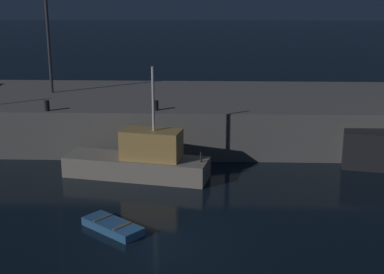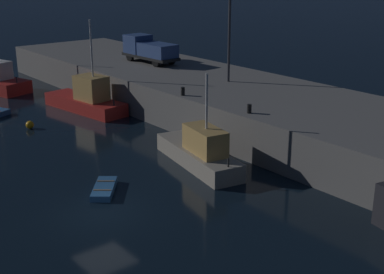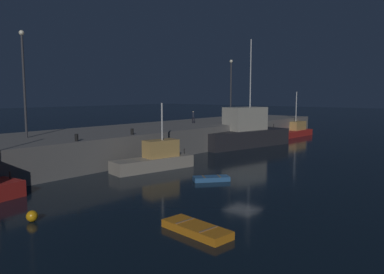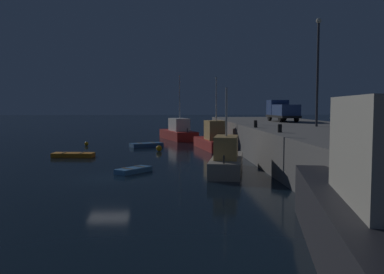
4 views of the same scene
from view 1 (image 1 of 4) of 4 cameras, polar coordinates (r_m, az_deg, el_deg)
ground_plane at (r=20.30m, az=-2.90°, el=-11.76°), size 320.00×320.00×0.00m
pier_quay at (r=34.81m, az=-0.72°, el=2.33°), size 72.76×10.98×2.75m
fishing_boat_blue at (r=27.26m, az=-5.53°, el=-2.50°), size 7.65×3.40×5.73m
dinghy_orange_near at (r=21.75m, az=-8.53°, el=-9.47°), size 2.74×2.50×0.38m
lamp_post_west at (r=35.95m, az=-15.38°, el=12.84°), size 0.44×0.44×9.06m
bollard_west at (r=30.02m, az=-3.89°, el=3.41°), size 0.28×0.28×0.56m
bollard_central at (r=30.91m, az=-15.32°, el=3.27°), size 0.28×0.28×0.58m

